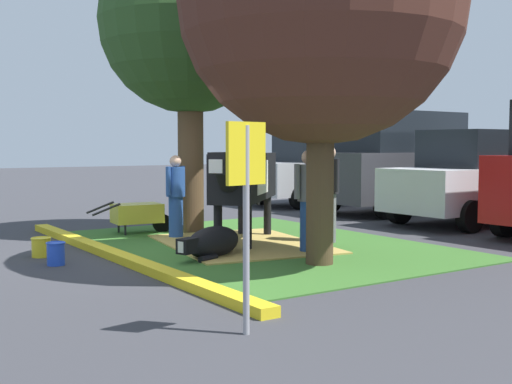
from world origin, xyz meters
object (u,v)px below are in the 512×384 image
Objects in this scene: person_handler at (329,191)px; bucket_yellow at (41,247)px; wheelbarrow at (138,214)px; parking_sign at (246,185)px; suv_dark_grey at (400,162)px; person_visitor_near at (308,198)px; sedan_silver at (319,170)px; hatchback_white at (477,178)px; person_visitor_far at (176,195)px; bucket_blue at (56,253)px; cow_holstein at (243,178)px; shade_tree_right at (321,1)px; shade_tree_left at (190,24)px; calf_lying at (212,243)px.

person_handler is 5.55× the size of bucket_yellow.
person_handler is 3.75m from wheelbarrow.
suv_dark_grey reaches higher than parking_sign.
parking_sign reaches higher than bucket_yellow.
sedan_silver is (-6.53, 5.54, 0.11)m from person_visitor_near.
person_visitor_near is 0.36× the size of hatchback_white.
bucket_blue is at bearing -62.17° from person_visitor_far.
cow_holstein is 7.79m from sedan_silver.
parking_sign is at bearing -49.92° from shade_tree_right.
person_visitor_near reaches higher than wheelbarrow.
parking_sign is 0.41× the size of suv_dark_grey.
shade_tree_left is at bearing -172.91° from person_visitor_near.
shade_tree_left is 5.11m from bucket_yellow.
person_visitor_far is at bearing -158.53° from person_visitor_near.
person_visitor_near is at bearing -78.60° from hatchback_white.
sedan_silver is (-4.52, 9.12, 0.83)m from bucket_yellow.
cow_holstein is 1.40m from person_visitor_far.
shade_tree_left is at bearing -60.35° from sedan_silver.
sedan_silver reaches higher than cow_holstein.
shade_tree_left reaches higher than person_visitor_far.
parking_sign is (6.74, -1.89, 0.97)m from wheelbarrow.
shade_tree_right is at bearing 10.55° from wheelbarrow.
person_visitor_far is 2.99m from bucket_blue.
wheelbarrow reaches higher than bucket_yellow.
suv_dark_grey is (-1.70, 9.45, 1.11)m from bucket_yellow.
bucket_yellow is (-2.01, -3.58, -0.72)m from person_visitor_near.
calf_lying is at bearing 53.85° from bucket_yellow.
hatchback_white is at bearing 89.39° from bucket_blue.
cow_holstein is 8.19× the size of bucket_yellow.
person_visitor_far is at bearing -102.63° from hatchback_white.
person_handler is 1.04× the size of wheelbarrow.
shade_tree_left reaches higher than suv_dark_grey.
calf_lying is 3.13m from wheelbarrow.
cow_holstein is 2.51m from wheelbarrow.
suv_dark_grey reaches higher than person_handler.
parking_sign reaches higher than person_visitor_far.
calf_lying is 4.00× the size of bucket_blue.
person_handler is (2.51, 1.35, -3.08)m from shade_tree_left.
person_handler is 7.46m from sedan_silver.
bucket_blue is at bearing -58.75° from shade_tree_left.
person_visitor_far is at bearing -46.87° from shade_tree_left.
parking_sign is at bearing -42.04° from sedan_silver.
person_visitor_near reaches higher than bucket_yellow.
person_visitor_far is 4.99× the size of bucket_yellow.
shade_tree_left reaches higher than sedan_silver.
bucket_blue is 0.07× the size of sedan_silver.
person_handler reaches higher than bucket_yellow.
hatchback_white reaches higher than bucket_yellow.
sedan_silver is at bearing 119.65° from shade_tree_left.
bucket_yellow is 0.07× the size of sedan_silver.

